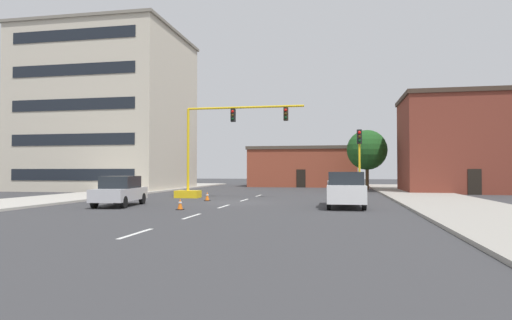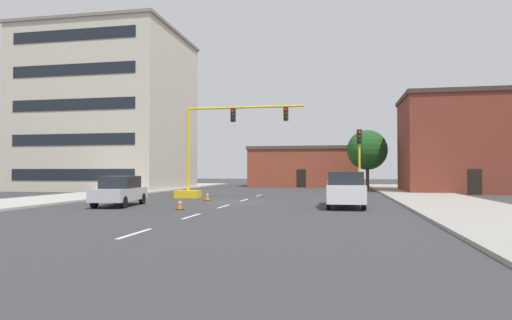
# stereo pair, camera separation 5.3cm
# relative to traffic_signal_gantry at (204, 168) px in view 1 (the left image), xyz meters

# --- Properties ---
(ground_plane) EXTENTS (160.00, 160.00, 0.00)m
(ground_plane) POSITION_rel_traffic_signal_gantry_xyz_m (3.48, -4.21, -2.28)
(ground_plane) COLOR #38383A
(sidewalk_left) EXTENTS (6.00, 56.00, 0.14)m
(sidewalk_left) POSITION_rel_traffic_signal_gantry_xyz_m (-9.65, 3.79, -2.21)
(sidewalk_left) COLOR #B2ADA3
(sidewalk_left) RESTS_ON ground_plane
(sidewalk_right) EXTENTS (6.00, 56.00, 0.14)m
(sidewalk_right) POSITION_rel_traffic_signal_gantry_xyz_m (16.61, 3.79, -2.21)
(sidewalk_right) COLOR #9E998E
(sidewalk_right) RESTS_ON ground_plane
(lane_stripe_seg_0) EXTENTS (0.16, 2.40, 0.01)m
(lane_stripe_seg_0) POSITION_rel_traffic_signal_gantry_xyz_m (3.48, -18.21, -2.28)
(lane_stripe_seg_0) COLOR silver
(lane_stripe_seg_0) RESTS_ON ground_plane
(lane_stripe_seg_1) EXTENTS (0.16, 2.40, 0.01)m
(lane_stripe_seg_1) POSITION_rel_traffic_signal_gantry_xyz_m (3.48, -12.71, -2.28)
(lane_stripe_seg_1) COLOR silver
(lane_stripe_seg_1) RESTS_ON ground_plane
(lane_stripe_seg_2) EXTENTS (0.16, 2.40, 0.01)m
(lane_stripe_seg_2) POSITION_rel_traffic_signal_gantry_xyz_m (3.48, -7.21, -2.28)
(lane_stripe_seg_2) COLOR silver
(lane_stripe_seg_2) RESTS_ON ground_plane
(lane_stripe_seg_3) EXTENTS (0.16, 2.40, 0.01)m
(lane_stripe_seg_3) POSITION_rel_traffic_signal_gantry_xyz_m (3.48, -1.71, -2.28)
(lane_stripe_seg_3) COLOR silver
(lane_stripe_seg_3) RESTS_ON ground_plane
(lane_stripe_seg_4) EXTENTS (0.16, 2.40, 0.01)m
(lane_stripe_seg_4) POSITION_rel_traffic_signal_gantry_xyz_m (3.48, 3.79, -2.28)
(lane_stripe_seg_4) COLOR silver
(lane_stripe_seg_4) RESTS_ON ground_plane
(building_tall_left) EXTENTS (16.12, 13.97, 16.97)m
(building_tall_left) POSITION_rel_traffic_signal_gantry_xyz_m (-14.93, 12.51, 6.21)
(building_tall_left) COLOR beige
(building_tall_left) RESTS_ON ground_plane
(building_brick_center) EXTENTS (13.82, 7.88, 5.10)m
(building_brick_center) POSITION_rel_traffic_signal_gantry_xyz_m (5.39, 25.56, 0.28)
(building_brick_center) COLOR brown
(building_brick_center) RESTS_ON ground_plane
(building_row_right) EXTENTS (10.78, 8.70, 9.21)m
(building_row_right) POSITION_rel_traffic_signal_gantry_xyz_m (21.26, 12.50, 2.33)
(building_row_right) COLOR brown
(building_row_right) RESTS_ON ground_plane
(traffic_signal_gantry) EXTENTS (9.69, 1.20, 6.83)m
(traffic_signal_gantry) POSITION_rel_traffic_signal_gantry_xyz_m (0.00, 0.00, 0.00)
(traffic_signal_gantry) COLOR yellow
(traffic_signal_gantry) RESTS_ON ground_plane
(traffic_light_pole_right) EXTENTS (0.32, 0.47, 4.80)m
(traffic_light_pole_right) POSITION_rel_traffic_signal_gantry_xyz_m (11.33, -1.63, 1.25)
(traffic_light_pole_right) COLOR yellow
(traffic_light_pole_right) RESTS_ON ground_plane
(tree_right_far) EXTENTS (4.32, 4.32, 6.46)m
(tree_right_far) POSITION_rel_traffic_signal_gantry_xyz_m (12.95, 17.03, 2.00)
(tree_right_far) COLOR #4C3823
(tree_right_far) RESTS_ON ground_plane
(pickup_truck_white) EXTENTS (2.09, 5.43, 1.99)m
(pickup_truck_white) POSITION_rel_traffic_signal_gantry_xyz_m (10.34, -6.42, -1.31)
(pickup_truck_white) COLOR white
(pickup_truck_white) RESTS_ON ground_plane
(sedan_silver_near_left) EXTENTS (2.37, 4.69, 1.74)m
(sedan_silver_near_left) POSITION_rel_traffic_signal_gantry_xyz_m (-2.54, -8.06, -1.39)
(sedan_silver_near_left) COLOR #B7B7BC
(sedan_silver_near_left) RESTS_ON ground_plane
(traffic_cone_roadside_a) EXTENTS (0.36, 0.36, 0.63)m
(traffic_cone_roadside_a) POSITION_rel_traffic_signal_gantry_xyz_m (1.17, -2.96, -1.97)
(traffic_cone_roadside_a) COLOR black
(traffic_cone_roadside_a) RESTS_ON ground_plane
(traffic_cone_roadside_b) EXTENTS (0.36, 0.36, 0.60)m
(traffic_cone_roadside_b) POSITION_rel_traffic_signal_gantry_xyz_m (1.79, -9.74, -1.99)
(traffic_cone_roadside_b) COLOR black
(traffic_cone_roadside_b) RESTS_ON ground_plane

